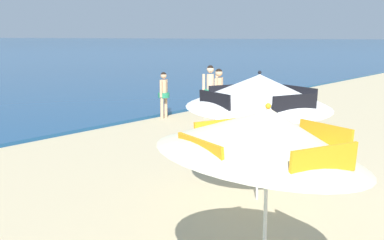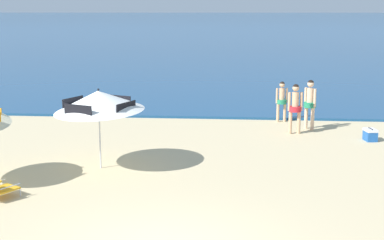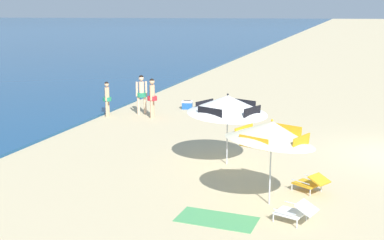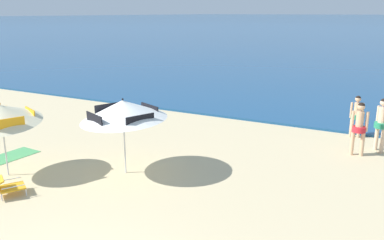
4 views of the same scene
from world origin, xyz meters
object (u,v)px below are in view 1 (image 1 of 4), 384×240
at_px(cooler_box, 278,111).
at_px(person_standing_near_shore, 210,88).
at_px(person_standing_beside, 164,92).
at_px(beach_umbrella_striped_second, 259,91).
at_px(person_wading_in, 219,92).
at_px(beach_umbrella_striped_main, 267,134).

bearing_deg(cooler_box, person_standing_near_shore, 138.13).
relative_size(person_standing_near_shore, person_standing_beside, 1.15).
distance_m(beach_umbrella_striped_second, person_wading_in, 7.49).
bearing_deg(person_wading_in, cooler_box, -19.59).
height_order(person_standing_near_shore, cooler_box, person_standing_near_shore).
bearing_deg(person_standing_beside, cooler_box, -46.99).
distance_m(person_standing_near_shore, cooler_box, 2.57).
relative_size(beach_umbrella_striped_main, cooler_box, 5.59).
xyz_separation_m(beach_umbrella_striped_main, cooler_box, (11.01, 5.62, -1.62)).
bearing_deg(person_standing_beside, beach_umbrella_striped_second, -128.64).
height_order(person_standing_near_shore, person_standing_beside, person_standing_near_shore).
distance_m(person_standing_beside, cooler_box, 4.04).
height_order(beach_umbrella_striped_second, person_wading_in, beach_umbrella_striped_second).
height_order(person_standing_beside, cooler_box, person_standing_beside).
bearing_deg(beach_umbrella_striped_second, person_standing_near_shore, 40.97).
xyz_separation_m(person_standing_beside, cooler_box, (2.72, -2.91, -0.71)).
relative_size(beach_umbrella_striped_second, person_standing_near_shore, 1.92).
bearing_deg(person_standing_beside, beach_umbrella_striped_main, -134.19).
bearing_deg(person_wading_in, beach_umbrella_striped_second, -140.41).
relative_size(beach_umbrella_striped_second, cooler_box, 6.38).
bearing_deg(beach_umbrella_striped_second, beach_umbrella_striped_main, -148.78).
distance_m(beach_umbrella_striped_main, person_standing_beside, 11.93).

